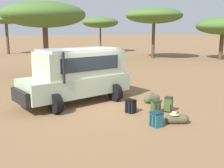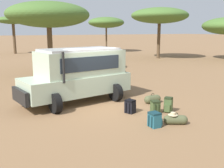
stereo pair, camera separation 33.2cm
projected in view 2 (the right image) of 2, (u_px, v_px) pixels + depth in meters
name	position (u px, v px, depth m)	size (l,w,h in m)	color
ground_plane	(101.00, 106.00, 11.43)	(320.00, 320.00, 0.00)	olive
safari_vehicle	(78.00, 74.00, 11.92)	(5.47, 3.21, 2.44)	#B2C6A8
backpack_beside_front_wheel	(155.00, 107.00, 10.41)	(0.39, 0.46, 0.51)	#42562D
backpack_cluster_center	(130.00, 106.00, 10.43)	(0.47, 0.45, 0.54)	black
backpack_near_rear_wheel	(168.00, 105.00, 10.51)	(0.42, 0.40, 0.61)	#42562D
backpack_outermost	(155.00, 120.00, 8.92)	(0.44, 0.39, 0.51)	#235B6B
duffel_bag_low_black_case	(175.00, 119.00, 9.19)	(0.78, 0.58, 0.43)	#4C5133
duffel_bag_soft_canvas	(152.00, 99.00, 11.85)	(0.83, 0.37, 0.46)	#4C5133
acacia_tree_left_mid	(49.00, 15.00, 19.46)	(6.20, 5.47, 5.33)	brown
acacia_tree_centre_back	(13.00, 21.00, 35.62)	(4.49, 4.04, 5.08)	brown
acacia_tree_right_mid	(106.00, 23.00, 38.64)	(5.33, 5.22, 5.13)	brown
acacia_tree_far_right	(160.00, 16.00, 29.74)	(6.48, 6.50, 5.75)	brown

